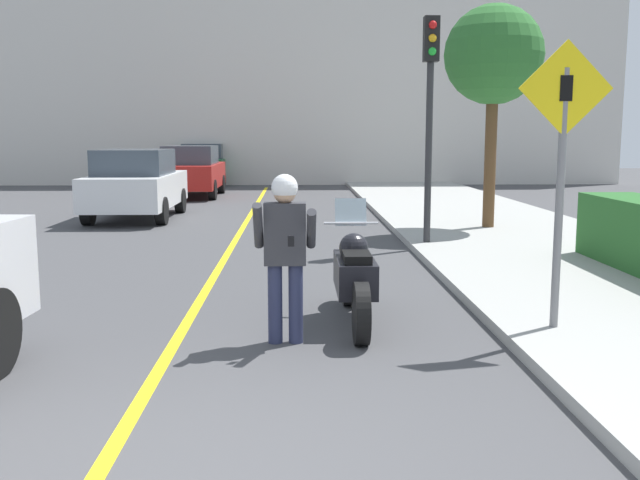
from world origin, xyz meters
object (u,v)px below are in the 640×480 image
motorcycle (355,277)px  parked_car_red (192,171)px  parked_car_green (205,164)px  crossing_sign (562,158)px  traffic_light (430,88)px  parked_car_white (136,184)px  street_tree (494,57)px  person_biker (285,242)px

motorcycle → parked_car_red: 16.75m
parked_car_green → parked_car_red: bearing=-86.9°
crossing_sign → traffic_light: bearing=92.4°
parked_car_white → parked_car_red: same height
traffic_light → parked_car_white: bearing=142.0°
traffic_light → street_tree: (1.66, 2.10, 0.76)m
street_tree → crossing_sign: bearing=-100.4°
motorcycle → street_tree: 8.47m
street_tree → parked_car_red: 12.09m
motorcycle → parked_car_white: (-4.51, 9.89, 0.35)m
parked_car_red → street_tree: bearing=-50.6°
person_biker → street_tree: size_ratio=0.37×
person_biker → parked_car_white: bearing=109.6°
street_tree → parked_car_green: bearing=117.1°
person_biker → parked_car_red: size_ratio=0.39×
person_biker → parked_car_red: (-3.37, 16.98, -0.14)m
motorcycle → crossing_sign: 2.43m
parked_car_red → parked_car_green: (-0.33, 6.14, 0.00)m
person_biker → parked_car_red: parked_car_red is taller
motorcycle → person_biker: person_biker is taller
person_biker → crossing_sign: (2.67, 0.07, 0.80)m
parked_car_white → crossing_sign: bearing=-58.6°
crossing_sign → traffic_light: traffic_light is taller
street_tree → traffic_light: bearing=-128.4°
motorcycle → parked_car_green: parked_car_green is taller
traffic_light → parked_car_white: (-6.21, 4.86, -1.97)m
parked_car_red → parked_car_green: size_ratio=1.00×
traffic_light → crossing_sign: bearing=-87.6°
street_tree → parked_car_green: (-7.80, 15.24, -2.73)m
parked_car_red → crossing_sign: bearing=-70.3°
parked_car_white → parked_car_green: same height
street_tree → parked_car_white: size_ratio=1.07×
parked_car_white → parked_car_red: (0.41, 6.34, 0.00)m
traffic_light → street_tree: size_ratio=0.87×
motorcycle → parked_car_green: 22.82m
street_tree → parked_car_green: 17.34m
crossing_sign → street_tree: 8.14m
traffic_light → parked_car_green: (-6.14, 17.34, -1.97)m
crossing_sign → parked_car_red: (-6.04, 16.91, -0.94)m
street_tree → person_biker: bearing=-117.5°
motorcycle → traffic_light: traffic_light is taller
traffic_light → parked_car_red: size_ratio=0.93×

